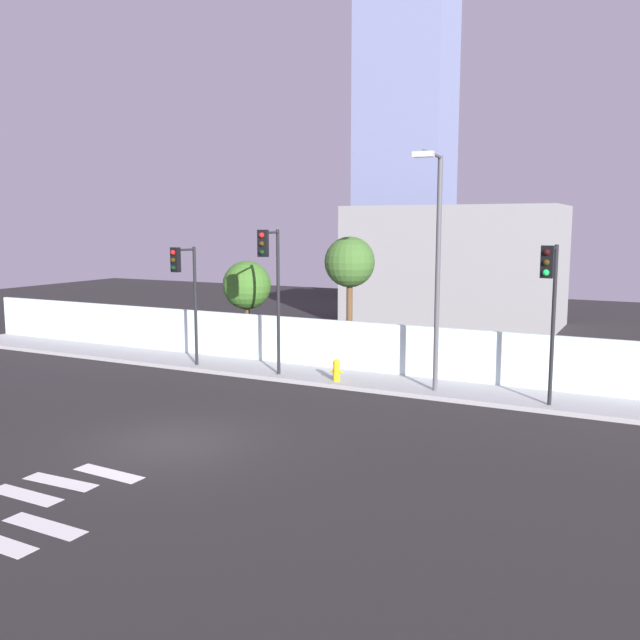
{
  "coord_description": "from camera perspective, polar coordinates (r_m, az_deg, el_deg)",
  "views": [
    {
      "loc": [
        10.91,
        -13.26,
        5.5
      ],
      "look_at": [
        0.9,
        6.5,
        2.39
      ],
      "focal_mm": 38.3,
      "sensor_mm": 36.0,
      "label": 1
    }
  ],
  "objects": [
    {
      "name": "traffic_light_right",
      "position": [
        23.53,
        -4.15,
        4.09
      ],
      "size": [
        0.45,
        1.59,
        5.18
      ],
      "color": "black",
      "rests_on": "sidewalk"
    },
    {
      "name": "tower_on_skyline",
      "position": [
        53.02,
        7.25,
        20.03
      ],
      "size": [
        6.53,
        5.0,
        33.24
      ],
      "primitive_type": "cube",
      "color": "#6E79A2",
      "rests_on": "ground"
    },
    {
      "name": "low_building_distant",
      "position": [
        38.24,
        11.16,
        4.46
      ],
      "size": [
        11.29,
        6.0,
        6.49
      ],
      "primitive_type": "cube",
      "color": "gray",
      "rests_on": "ground"
    },
    {
      "name": "roadside_tree_leftmost",
      "position": [
        28.51,
        -6.13,
        2.86
      ],
      "size": [
        2.01,
        2.01,
        4.0
      ],
      "color": "brown",
      "rests_on": "ground"
    },
    {
      "name": "traffic_light_center",
      "position": [
        25.84,
        -11.25,
        3.29
      ],
      "size": [
        0.36,
        1.25,
        4.52
      ],
      "color": "black",
      "rests_on": "sidewalk"
    },
    {
      "name": "roadside_tree_midleft",
      "position": [
        26.19,
        2.5,
        4.73
      ],
      "size": [
        1.94,
        1.94,
        5.05
      ],
      "color": "brown",
      "rests_on": "ground"
    },
    {
      "name": "ground_plane",
      "position": [
        18.03,
        -12.16,
        -9.95
      ],
      "size": [
        80.0,
        80.0,
        0.0
      ],
      "primitive_type": "plane",
      "color": "#252324"
    },
    {
      "name": "crosswalk_marking",
      "position": [
        15.13,
        -21.66,
        -13.89
      ],
      "size": [
        3.34,
        3.91,
        0.01
      ],
      "color": "silver",
      "rests_on": "ground"
    },
    {
      "name": "perimeter_wall",
      "position": [
        25.62,
        1.23,
        -2.01
      ],
      "size": [
        36.0,
        0.18,
        1.8
      ],
      "primitive_type": "cube",
      "color": "silver",
      "rests_on": "sidewalk"
    },
    {
      "name": "street_lamp_curbside",
      "position": [
        21.71,
        9.66,
        5.4
      ],
      "size": [
        0.61,
        2.3,
        7.47
      ],
      "color": "#4C4C51",
      "rests_on": "sidewalk"
    },
    {
      "name": "sidewalk",
      "position": [
        24.68,
        -0.08,
        -4.71
      ],
      "size": [
        36.0,
        2.4,
        0.15
      ],
      "primitive_type": "cube",
      "color": "#9C9C9C",
      "rests_on": "ground"
    },
    {
      "name": "fire_hydrant",
      "position": [
        23.5,
        1.39,
        -4.14
      ],
      "size": [
        0.44,
        0.26,
        0.77
      ],
      "color": "gold",
      "rests_on": "sidewalk"
    },
    {
      "name": "traffic_light_left",
      "position": [
        20.49,
        18.67,
        2.33
      ],
      "size": [
        0.35,
        1.4,
        4.77
      ],
      "color": "black",
      "rests_on": "sidewalk"
    }
  ]
}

